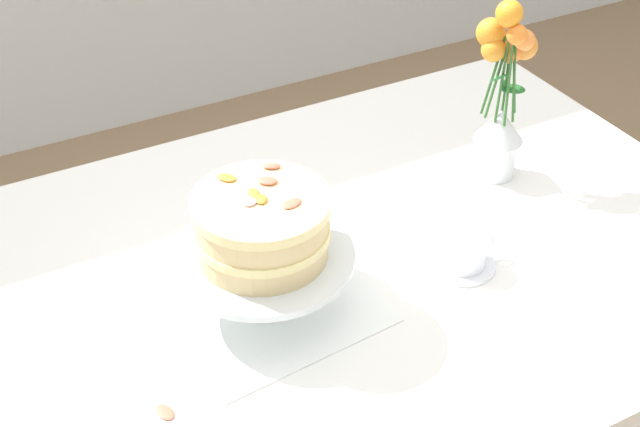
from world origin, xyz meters
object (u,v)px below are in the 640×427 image
layer_cake (262,226)px  teacup (464,254)px  cake_stand (263,262)px  dining_table (361,300)px  flower_vase (502,101)px

layer_cake → teacup: layer_cake is taller
cake_stand → dining_table: bearing=5.1°
flower_vase → dining_table: bearing=-162.2°
dining_table → teacup: (0.14, -0.09, 0.12)m
dining_table → flower_vase: (0.36, 0.12, 0.25)m
teacup → layer_cake: bearing=167.2°
cake_stand → teacup: (0.34, -0.08, -0.06)m
layer_cake → flower_vase: size_ratio=0.59×
dining_table → flower_vase: flower_vase is taller
flower_vase → teacup: (-0.22, -0.21, -0.13)m
dining_table → layer_cake: bearing=-175.0°
layer_cake → teacup: bearing=-12.8°
cake_stand → flower_vase: size_ratio=0.80×
dining_table → cake_stand: size_ratio=4.83×
dining_table → layer_cake: size_ratio=6.53×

